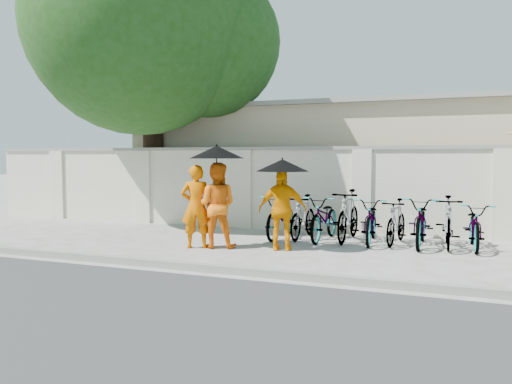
% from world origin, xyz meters
% --- Properties ---
extents(ground, '(80.00, 80.00, 0.00)m').
position_xyz_m(ground, '(0.00, 0.00, 0.00)').
color(ground, '#A8A8A8').
extents(kerb, '(40.00, 0.16, 0.12)m').
position_xyz_m(kerb, '(0.00, -1.70, 0.06)').
color(kerb, gray).
rests_on(kerb, ground).
extents(compound_wall, '(20.00, 0.30, 2.00)m').
position_xyz_m(compound_wall, '(1.00, 3.20, 1.00)').
color(compound_wall, silver).
rests_on(compound_wall, ground).
extents(building_behind, '(14.00, 6.00, 3.20)m').
position_xyz_m(building_behind, '(2.00, 7.00, 1.60)').
color(building_behind, '#B5A98A').
rests_on(building_behind, ground).
extents(shade_tree, '(6.70, 6.20, 8.20)m').
position_xyz_m(shade_tree, '(-3.66, 2.97, 5.10)').
color(shade_tree, '#362417').
rests_on(shade_tree, ground).
extents(monk_left, '(0.72, 0.60, 1.67)m').
position_xyz_m(monk_left, '(-0.82, 0.11, 0.84)').
color(monk_left, '#DA6200').
rests_on(monk_left, ground).
extents(monk_center, '(0.96, 0.83, 1.72)m').
position_xyz_m(monk_center, '(-0.46, 0.29, 0.86)').
color(monk_center, orange).
rests_on(monk_center, ground).
extents(parasol_center, '(1.10, 1.10, 1.07)m').
position_xyz_m(parasol_center, '(-0.41, 0.21, 1.92)').
color(parasol_center, black).
rests_on(parasol_center, ground).
extents(monk_right, '(1.00, 0.58, 1.60)m').
position_xyz_m(monk_right, '(0.88, 0.46, 0.80)').
color(monk_right, '#F79000').
rests_on(monk_right, ground).
extents(parasol_right, '(1.02, 1.02, 0.88)m').
position_xyz_m(parasol_right, '(0.90, 0.38, 1.66)').
color(parasol_right, black).
rests_on(parasol_right, ground).
extents(bike_0, '(0.65, 1.85, 0.97)m').
position_xyz_m(bike_0, '(0.38, 1.93, 0.49)').
color(bike_0, '#9B9B9B').
rests_on(bike_0, ground).
extents(bike_1, '(0.55, 1.66, 0.98)m').
position_xyz_m(bike_1, '(0.89, 1.96, 0.49)').
color(bike_1, '#9B9B9B').
rests_on(bike_1, ground).
extents(bike_2, '(0.74, 1.90, 0.98)m').
position_xyz_m(bike_2, '(1.39, 1.90, 0.49)').
color(bike_2, '#9B9B9B').
rests_on(bike_2, ground).
extents(bike_3, '(0.60, 1.89, 1.12)m').
position_xyz_m(bike_3, '(1.89, 1.98, 0.56)').
color(bike_3, '#9B9B9B').
rests_on(bike_3, ground).
extents(bike_4, '(0.75, 1.89, 0.98)m').
position_xyz_m(bike_4, '(2.39, 1.95, 0.49)').
color(bike_4, '#9B9B9B').
rests_on(bike_4, ground).
extents(bike_5, '(0.65, 1.63, 0.95)m').
position_xyz_m(bike_5, '(2.90, 1.93, 0.48)').
color(bike_5, '#9B9B9B').
rests_on(bike_5, ground).
extents(bike_6, '(0.71, 1.96, 1.02)m').
position_xyz_m(bike_6, '(3.40, 1.91, 0.51)').
color(bike_6, '#9B9B9B').
rests_on(bike_6, ground).
extents(bike_7, '(0.53, 1.74, 1.04)m').
position_xyz_m(bike_7, '(3.90, 1.93, 0.52)').
color(bike_7, '#9B9B9B').
rests_on(bike_7, ground).
extents(bike_8, '(0.66, 1.78, 0.93)m').
position_xyz_m(bike_8, '(4.41, 1.93, 0.46)').
color(bike_8, '#9B9B9B').
rests_on(bike_8, ground).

